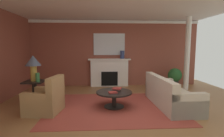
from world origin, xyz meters
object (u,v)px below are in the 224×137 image
at_px(coffee_table, 114,96).
at_px(vase_mantel_right, 122,55).
at_px(mantel_mirror, 109,44).
at_px(potted_plant, 175,76).
at_px(vase_on_side_table, 38,77).
at_px(armchair_near_window, 46,101).
at_px(side_table, 35,91).
at_px(sofa, 169,96).
at_px(table_lamp, 33,63).
at_px(fireplace, 109,73).

distance_m(coffee_table, vase_mantel_right, 2.90).
relative_size(mantel_mirror, potted_plant, 1.61).
height_order(vase_on_side_table, vase_mantel_right, vase_mantel_right).
distance_m(mantel_mirror, armchair_near_window, 3.90).
height_order(side_table, vase_on_side_table, vase_on_side_table).
bearing_deg(vase_mantel_right, mantel_mirror, 162.82).
distance_m(side_table, potted_plant, 5.27).
height_order(side_table, potted_plant, potted_plant).
xyz_separation_m(sofa, table_lamp, (-3.92, 0.35, 0.93)).
xyz_separation_m(table_lamp, potted_plant, (4.96, 1.77, -0.73)).
bearing_deg(potted_plant, vase_mantel_right, 166.66).
bearing_deg(table_lamp, armchair_near_window, -52.59).
distance_m(table_lamp, vase_on_side_table, 0.44).
bearing_deg(coffee_table, sofa, 1.48).
distance_m(vase_on_side_table, vase_mantel_right, 3.64).
height_order(vase_on_side_table, potted_plant, vase_on_side_table).
bearing_deg(table_lamp, mantel_mirror, 46.69).
bearing_deg(potted_plant, vase_on_side_table, -158.59).
relative_size(table_lamp, vase_on_side_table, 2.96).
relative_size(coffee_table, vase_on_side_table, 3.94).
bearing_deg(fireplace, vase_on_side_table, -131.39).
distance_m(fireplace, coffee_table, 2.72).
distance_m(vase_mantel_right, potted_plant, 2.34).
bearing_deg(side_table, table_lamp, 0.00).
bearing_deg(sofa, vase_on_side_table, 176.50).
distance_m(sofa, side_table, 3.94).
bearing_deg(sofa, table_lamp, 174.89).
distance_m(mantel_mirror, sofa, 3.56).
relative_size(side_table, vase_on_side_table, 2.76).
height_order(table_lamp, vase_on_side_table, table_lamp).
xyz_separation_m(coffee_table, vase_on_side_table, (-2.17, 0.27, 0.49)).
relative_size(coffee_table, side_table, 1.43).
bearing_deg(mantel_mirror, sofa, -59.81).
bearing_deg(armchair_near_window, sofa, 6.02).
height_order(mantel_mirror, table_lamp, mantel_mirror).
bearing_deg(vase_mantel_right, side_table, -141.47).
relative_size(fireplace, sofa, 0.85).
bearing_deg(sofa, armchair_near_window, -173.98).
xyz_separation_m(armchair_near_window, side_table, (-0.54, 0.71, 0.09)).
bearing_deg(sofa, side_table, 174.89).
xyz_separation_m(sofa, armchair_near_window, (-3.38, -0.36, 0.01)).
bearing_deg(mantel_mirror, table_lamp, -133.31).
bearing_deg(mantel_mirror, vase_on_side_table, -130.02).
relative_size(armchair_near_window, table_lamp, 1.27).
distance_m(sofa, vase_on_side_table, 3.81).
bearing_deg(table_lamp, coffee_table, -9.59).
bearing_deg(vase_mantel_right, vase_on_side_table, -138.49).
height_order(armchair_near_window, vase_on_side_table, vase_on_side_table).
bearing_deg(side_table, vase_mantel_right, 38.53).
relative_size(sofa, armchair_near_window, 2.24).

